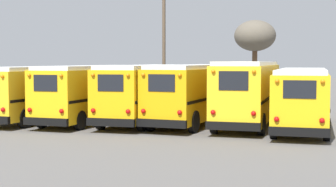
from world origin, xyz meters
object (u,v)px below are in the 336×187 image
school_bus_1 (93,91)px  bare_tree_1 (255,37)px  school_bus_3 (194,92)px  utility_pole (164,41)px  school_bus_4 (249,91)px  school_bus_0 (48,91)px  school_bus_5 (302,96)px  school_bus_2 (144,91)px

school_bus_1 → bare_tree_1: bare_tree_1 is taller
school_bus_1 → school_bus_3: 5.70m
school_bus_1 → utility_pole: bearing=89.8°
school_bus_4 → school_bus_3: bearing=-169.1°
school_bus_1 → bare_tree_1: 18.39m
school_bus_0 → school_bus_1: (2.82, 0.09, 0.01)m
school_bus_4 → school_bus_5: (2.82, -0.89, -0.19)m
school_bus_3 → school_bus_5: size_ratio=0.96×
school_bus_4 → utility_pole: utility_pole is taller
school_bus_1 → school_bus_2: school_bus_2 is taller
school_bus_2 → bare_tree_1: bare_tree_1 is taller
school_bus_0 → bare_tree_1: 19.59m
school_bus_2 → school_bus_3: (2.82, 0.21, 0.01)m
school_bus_2 → school_bus_3: size_ratio=1.03×
bare_tree_1 → school_bus_5: bearing=-72.5°
school_bus_3 → school_bus_0: bearing=-173.9°
school_bus_4 → bare_tree_1: 16.17m
school_bus_4 → school_bus_5: size_ratio=1.02×
school_bus_5 → school_bus_2: bearing=179.1°
utility_pole → school_bus_5: bearing=-44.7°
school_bus_0 → bare_tree_1: (8.92, 17.04, 3.70)m
school_bus_2 → bare_tree_1: size_ratio=1.48×
school_bus_3 → utility_pole: (-5.61, 10.78, 3.14)m
school_bus_0 → utility_pole: size_ratio=1.09×
utility_pole → school_bus_0: bearing=-103.7°
school_bus_2 → utility_pole: bearing=104.2°
school_bus_5 → school_bus_1: bearing=-177.6°
school_bus_0 → school_bus_4: bearing=7.3°
school_bus_3 → school_bus_5: bearing=-3.6°
school_bus_3 → utility_pole: bearing=117.5°
school_bus_4 → bare_tree_1: bare_tree_1 is taller
school_bus_2 → school_bus_4: 5.69m
school_bus_1 → school_bus_3: bearing=8.2°
school_bus_5 → utility_pole: (-11.26, 11.13, 3.25)m
school_bus_0 → school_bus_1: size_ratio=1.05×
school_bus_4 → utility_pole: bearing=129.5°
school_bus_1 → school_bus_0: bearing=-178.1°
school_bus_0 → school_bus_4: school_bus_4 is taller
school_bus_0 → school_bus_3: school_bus_3 is taller
school_bus_1 → utility_pole: size_ratio=1.04×
school_bus_1 → bare_tree_1: size_ratio=1.44×
school_bus_1 → school_bus_2: (2.82, 0.60, 0.03)m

